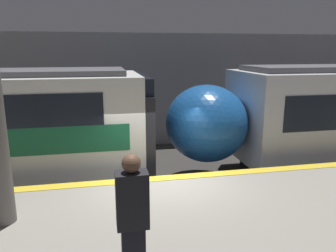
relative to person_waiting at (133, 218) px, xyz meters
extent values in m
plane|color=#33302D|center=(0.96, 3.43, -2.03)|extent=(120.00, 120.00, 0.00)
cube|color=gray|center=(0.96, 1.40, -1.46)|extent=(40.00, 4.06, 1.14)
cube|color=gold|center=(0.96, 3.28, -0.89)|extent=(40.00, 0.30, 0.01)
cube|color=gray|center=(0.96, 9.89, 0.29)|extent=(50.00, 0.15, 4.64)
ellipsoid|color=#195199|center=(2.74, 5.56, -0.19)|extent=(2.42, 2.60, 2.29)
sphere|color=#F2EFCC|center=(1.79, 5.56, -0.60)|extent=(0.20, 0.20, 0.20)
cube|color=black|center=(0.85, 5.56, -0.27)|extent=(0.25, 2.77, 2.18)
cube|color=black|center=(0.85, 5.56, 0.82)|extent=(0.25, 2.48, 0.87)
sphere|color=#EA4C42|center=(1.01, 4.92, -0.65)|extent=(0.18, 0.18, 0.18)
sphere|color=#EA4C42|center=(1.01, 6.19, -0.65)|extent=(0.18, 0.18, 0.18)
cube|color=#232328|center=(0.00, 0.00, 0.23)|extent=(0.38, 0.24, 0.68)
sphere|color=brown|center=(0.00, 0.00, 0.69)|extent=(0.22, 0.22, 0.22)
camera|label=1|loc=(-0.30, -3.54, 1.94)|focal=35.00mm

